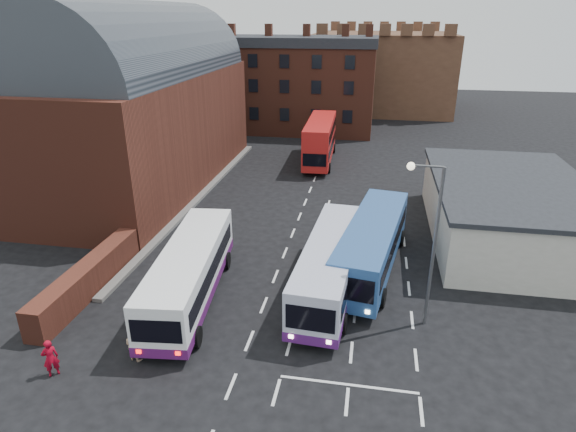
% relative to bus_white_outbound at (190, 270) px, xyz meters
% --- Properties ---
extents(ground, '(180.00, 180.00, 0.00)m').
position_rel_bus_white_outbound_xyz_m(ground, '(4.12, -2.32, -1.86)').
color(ground, black).
extents(railway_station, '(12.00, 28.00, 16.00)m').
position_rel_bus_white_outbound_xyz_m(railway_station, '(-11.38, 18.68, 5.77)').
color(railway_station, '#602B1E').
rests_on(railway_station, ground).
extents(forecourt_wall, '(1.20, 10.00, 1.80)m').
position_rel_bus_white_outbound_xyz_m(forecourt_wall, '(-6.08, -0.32, -0.96)').
color(forecourt_wall, '#602B1E').
rests_on(forecourt_wall, ground).
extents(cream_building, '(10.40, 16.40, 4.25)m').
position_rel_bus_white_outbound_xyz_m(cream_building, '(19.12, 11.68, 0.29)').
color(cream_building, beige).
rests_on(cream_building, ground).
extents(brick_terrace, '(22.00, 10.00, 11.00)m').
position_rel_bus_white_outbound_xyz_m(brick_terrace, '(-1.88, 43.68, 3.64)').
color(brick_terrace, brown).
rests_on(brick_terrace, ground).
extents(castle_keep, '(22.00, 22.00, 12.00)m').
position_rel_bus_white_outbound_xyz_m(castle_keep, '(10.12, 63.68, 4.14)').
color(castle_keep, brown).
rests_on(castle_keep, ground).
extents(bus_white_outbound, '(3.90, 11.80, 3.16)m').
position_rel_bus_white_outbound_xyz_m(bus_white_outbound, '(0.00, 0.00, 0.00)').
color(bus_white_outbound, white).
rests_on(bus_white_outbound, ground).
extents(bus_white_inbound, '(3.49, 11.75, 3.16)m').
position_rel_bus_white_outbound_xyz_m(bus_white_inbound, '(7.55, 2.17, 0.00)').
color(bus_white_inbound, silver).
rests_on(bus_white_inbound, ground).
extents(bus_blue, '(4.62, 12.25, 3.26)m').
position_rel_bus_white_outbound_xyz_m(bus_blue, '(9.83, 5.11, 0.06)').
color(bus_blue, '#295291').
rests_on(bus_blue, ground).
extents(bus_red_double, '(3.11, 11.48, 4.57)m').
position_rel_bus_white_outbound_xyz_m(bus_red_double, '(3.90, 28.26, 0.56)').
color(bus_red_double, red).
rests_on(bus_red_double, ground).
extents(street_lamp, '(1.75, 0.38, 8.60)m').
position_rel_bus_white_outbound_xyz_m(street_lamp, '(12.43, -0.08, 3.32)').
color(street_lamp, '#5C5D60').
rests_on(street_lamp, ground).
extents(pedestrian_red, '(0.79, 0.78, 1.84)m').
position_rel_bus_white_outbound_xyz_m(pedestrian_red, '(-3.86, -7.00, -0.94)').
color(pedestrian_red, '#A4061B').
rests_on(pedestrian_red, ground).
extents(pedestrian_beige, '(0.93, 0.80, 1.65)m').
position_rel_bus_white_outbound_xyz_m(pedestrian_beige, '(-0.79, -5.34, -1.04)').
color(pedestrian_beige, tan).
rests_on(pedestrian_beige, ground).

